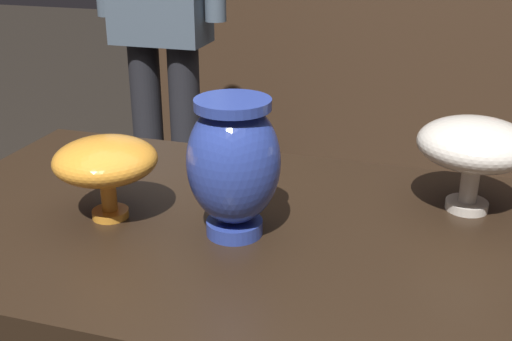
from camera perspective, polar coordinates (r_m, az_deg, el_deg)
The scene contains 4 objects.
back_display_shelf at distance 3.15m, azimuth 12.69°, elevation 7.76°, with size 2.60×0.40×0.99m.
vase_centerpiece at distance 0.93m, azimuth -2.02°, elevation 0.72°, with size 0.14×0.14×0.21m.
vase_tall_behind at distance 1.06m, azimuth 19.02°, elevation 2.09°, with size 0.18×0.18×0.15m.
vase_left_accent at distance 1.01m, azimuth -13.33°, elevation 0.74°, with size 0.16×0.16×0.13m.
Camera 1 is at (0.23, -0.85, 1.26)m, focal length 44.64 mm.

